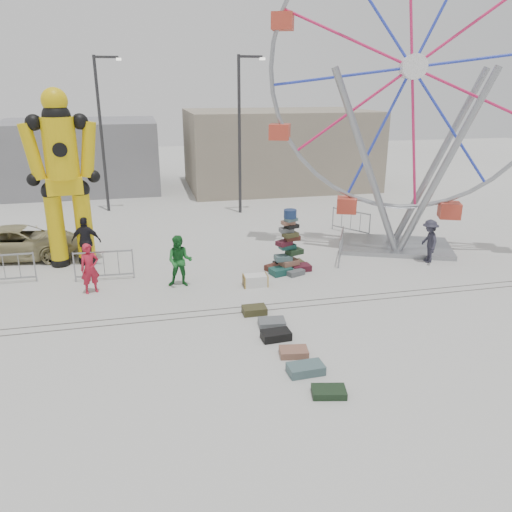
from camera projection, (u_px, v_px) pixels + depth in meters
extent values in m
plane|color=#9E9E99|center=(225.00, 323.00, 14.51)|extent=(90.00, 90.00, 0.00)
cube|color=#47443F|center=(221.00, 314.00, 15.06)|extent=(40.00, 0.04, 0.01)
cube|color=#47443F|center=(219.00, 309.00, 15.43)|extent=(40.00, 0.04, 0.01)
cube|color=gray|center=(278.00, 149.00, 33.60)|extent=(12.00, 8.00, 5.00)
cube|color=gray|center=(80.00, 155.00, 32.83)|extent=(10.00, 8.00, 4.40)
cylinder|color=#2D2D30|center=(239.00, 137.00, 25.82)|extent=(0.16, 0.16, 8.00)
cube|color=#2D2D30|center=(251.00, 57.00, 24.68)|extent=(1.20, 0.15, 0.12)
cube|color=silver|center=(262.00, 59.00, 24.84)|extent=(0.25, 0.25, 0.12)
cylinder|color=#2D2D30|center=(102.00, 137.00, 26.20)|extent=(0.16, 0.16, 8.00)
cube|color=#2D2D30|center=(106.00, 57.00, 25.06)|extent=(1.20, 0.15, 0.12)
cube|color=silver|center=(119.00, 59.00, 25.22)|extent=(0.25, 0.25, 0.12)
cube|color=#1A4E47|center=(281.00, 271.00, 18.24)|extent=(0.88, 0.72, 0.25)
cube|color=#4E1522|center=(301.00, 268.00, 18.60)|extent=(0.76, 0.57, 0.23)
cube|color=#492017|center=(274.00, 267.00, 18.65)|extent=(0.80, 0.70, 0.21)
cube|color=#3F3C1F|center=(294.00, 264.00, 19.01)|extent=(0.76, 0.59, 0.23)
cube|color=#5B6063|center=(295.00, 272.00, 18.19)|extent=(0.77, 0.66, 0.19)
cube|color=black|center=(282.00, 264.00, 18.99)|extent=(0.68, 0.51, 0.21)
cube|color=#905D49|center=(289.00, 262.00, 18.47)|extent=(0.78, 0.65, 0.21)
cube|color=#496669|center=(283.00, 258.00, 18.32)|extent=(0.63, 0.45, 0.19)
cube|color=black|center=(294.00, 251.00, 18.41)|extent=(0.70, 0.59, 0.19)
cube|color=#1A4E47|center=(287.00, 246.00, 18.40)|extent=(0.63, 0.48, 0.17)
cube|color=#4E1522|center=(284.00, 243.00, 18.23)|extent=(0.67, 0.60, 0.17)
cube|color=#492017|center=(292.00, 238.00, 18.27)|extent=(0.55, 0.41, 0.17)
cube|color=#3F3C1F|center=(290.00, 235.00, 18.08)|extent=(0.63, 0.52, 0.15)
cube|color=#5B6063|center=(286.00, 230.00, 18.09)|extent=(0.51, 0.36, 0.15)
cube|color=black|center=(292.00, 226.00, 18.05)|extent=(0.56, 0.48, 0.13)
cube|color=#905D49|center=(288.00, 223.00, 18.00)|extent=(0.50, 0.37, 0.13)
cube|color=#496669|center=(291.00, 220.00, 17.92)|extent=(0.52, 0.44, 0.11)
cylinder|color=navy|center=(290.00, 214.00, 17.87)|extent=(0.46, 0.46, 0.31)
sphere|color=black|center=(61.00, 262.00, 19.13)|extent=(0.69, 0.69, 0.69)
cylinder|color=#DBB60B|center=(56.00, 229.00, 18.70)|extent=(0.63, 0.63, 2.89)
sphere|color=black|center=(51.00, 191.00, 18.23)|extent=(0.72, 0.72, 0.72)
sphere|color=black|center=(88.00, 259.00, 19.44)|extent=(0.69, 0.69, 0.69)
cylinder|color=#DBB60B|center=(84.00, 227.00, 19.01)|extent=(0.63, 0.63, 2.89)
sphere|color=black|center=(80.00, 189.00, 18.54)|extent=(0.72, 0.72, 0.72)
cube|color=#DBB60B|center=(65.00, 185.00, 18.33)|extent=(1.34, 0.86, 0.63)
cylinder|color=#DBB60B|center=(60.00, 148.00, 17.89)|extent=(1.17, 1.17, 2.17)
sphere|color=black|center=(56.00, 117.00, 17.54)|extent=(0.99, 0.99, 0.99)
sphere|color=#DBB60B|center=(54.00, 101.00, 17.36)|extent=(0.90, 0.90, 0.90)
sphere|color=black|center=(33.00, 122.00, 17.36)|extent=(0.58, 0.58, 0.58)
cylinder|color=#DBB60B|center=(32.00, 152.00, 17.62)|extent=(0.79, 0.55, 2.03)
sphere|color=black|center=(33.00, 180.00, 17.92)|extent=(0.47, 0.47, 0.47)
sphere|color=black|center=(80.00, 121.00, 17.83)|extent=(0.58, 0.58, 0.58)
cylinder|color=#DBB60B|center=(88.00, 149.00, 18.21)|extent=(0.79, 0.55, 2.03)
sphere|color=black|center=(94.00, 176.00, 18.56)|extent=(0.47, 0.47, 0.47)
cube|color=gray|center=(395.00, 246.00, 21.18)|extent=(5.19, 4.23, 0.18)
cylinder|color=gray|center=(367.00, 165.00, 19.51)|extent=(2.99, 1.45, 7.30)
cylinder|color=gray|center=(444.00, 167.00, 19.05)|extent=(2.99, 1.45, 7.30)
cylinder|color=gray|center=(366.00, 159.00, 21.02)|extent=(2.99, 1.45, 7.30)
cylinder|color=gray|center=(437.00, 161.00, 20.56)|extent=(2.99, 1.45, 7.30)
cylinder|color=white|center=(412.00, 67.00, 18.86)|extent=(1.59, 2.17, 0.90)
torus|color=gray|center=(412.00, 67.00, 18.86)|extent=(10.21, 4.39, 10.98)
cube|color=#BF3B29|center=(398.00, 217.00, 20.77)|extent=(1.06, 1.06, 0.63)
cube|color=silver|center=(255.00, 280.00, 17.17)|extent=(0.84, 0.50, 0.39)
cube|color=#3F3C1F|center=(254.00, 310.00, 15.11)|extent=(0.72, 0.50, 0.22)
cube|color=#5B6063|center=(272.00, 323.00, 14.35)|extent=(0.82, 0.62, 0.18)
cube|color=black|center=(276.00, 335.00, 13.57)|extent=(0.82, 0.53, 0.24)
cube|color=#905D49|center=(294.00, 352.00, 12.77)|extent=(0.79, 0.60, 0.19)
cube|color=#496669|center=(306.00, 369.00, 11.97)|extent=(0.89, 0.54, 0.23)
cube|color=black|center=(329.00, 392.00, 11.13)|extent=(0.84, 0.63, 0.17)
imported|color=#A9182C|center=(90.00, 268.00, 16.41)|extent=(0.72, 0.59, 1.69)
imported|color=#196625|center=(180.00, 261.00, 16.95)|extent=(1.00, 0.85, 1.79)
imported|color=black|center=(86.00, 241.00, 18.91)|extent=(1.19, 0.68, 1.91)
imported|color=#262532|center=(429.00, 241.00, 19.30)|extent=(0.80, 1.18, 1.69)
imported|color=#9B9164|center=(22.00, 242.00, 19.82)|extent=(4.84, 2.65, 1.28)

